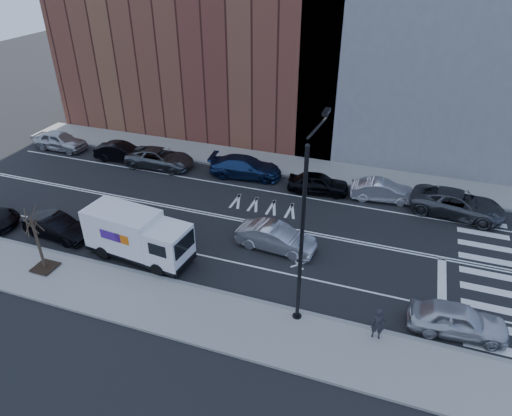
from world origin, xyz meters
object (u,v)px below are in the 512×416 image
Objects in this scene: driving_sedan at (276,238)px; pedestrian at (378,324)px; far_parked_b at (122,152)px; fedex_van at (137,235)px; far_parked_a at (60,141)px; near_parked_front at (458,320)px.

driving_sedan is 8.27m from pedestrian.
fedex_van is at bearing -147.77° from far_parked_b.
driving_sedan is (7.07, 3.37, -0.73)m from fedex_van.
driving_sedan is at bearing -121.50° from far_parked_b.
fedex_van is 4.05× the size of pedestrian.
fedex_van is 18.51m from far_parked_a.
far_parked_a reaches higher than driving_sedan.
far_parked_b is 1.00× the size of near_parked_front.
far_parked_b is (-8.46, 11.03, -0.77)m from fedex_van.
driving_sedan reaches higher than near_parked_front.
far_parked_a is 1.01× the size of driving_sedan.
near_parked_front is 3.81m from pedestrian.
driving_sedan is at bearing 66.01° from near_parked_front.
driving_sedan is (21.79, -7.83, -0.04)m from far_parked_a.
near_parked_front is at bearing -119.15° from far_parked_b.
pedestrian is at bearing -125.74° from far_parked_b.
near_parked_front is at bearing 4.99° from fedex_van.
fedex_van is at bearing 85.35° from near_parked_front.
far_parked_a is 2.96× the size of pedestrian.
far_parked_a is 33.58m from near_parked_front.
near_parked_front is (31.59, -11.39, -0.05)m from far_parked_a.
near_parked_front is at bearing -105.74° from driving_sedan.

